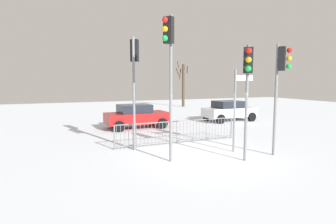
{
  "coord_description": "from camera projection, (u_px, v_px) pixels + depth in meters",
  "views": [
    {
      "loc": [
        -5.33,
        -9.43,
        2.95
      ],
      "look_at": [
        -0.22,
        3.22,
        1.41
      ],
      "focal_mm": 30.22,
      "sensor_mm": 36.0,
      "label": 1
    }
  ],
  "objects": [
    {
      "name": "direction_sign_post",
      "position": [
        236.0,
        106.0,
        11.52
      ],
      "size": [
        0.78,
        0.21,
        3.39
      ],
      "rotation": [
        0.0,
        0.0,
        -0.2
      ],
      "color": "slate",
      "rests_on": "ground"
    },
    {
      "name": "traffic_light_mid_right",
      "position": [
        248.0,
        77.0,
        9.93
      ],
      "size": [
        0.43,
        0.5,
        4.19
      ],
      "rotation": [
        0.0,
        0.0,
        2.55
      ],
      "color": "slate",
      "rests_on": "ground"
    },
    {
      "name": "traffic_light_rear_right",
      "position": [
        281.0,
        75.0,
        10.77
      ],
      "size": [
        0.45,
        0.48,
        4.31
      ],
      "rotation": [
        0.0,
        0.0,
        3.81
      ],
      "color": "slate",
      "rests_on": "ground"
    },
    {
      "name": "traffic_light_foreground_right",
      "position": [
        169.0,
        56.0,
        9.78
      ],
      "size": [
        0.48,
        0.45,
        5.2
      ],
      "rotation": [
        0.0,
        0.0,
        2.24
      ],
      "color": "slate",
      "rests_on": "ground"
    },
    {
      "name": "car_white_trailing",
      "position": [
        229.0,
        110.0,
        20.5
      ],
      "size": [
        3.88,
        2.09,
        1.47
      ],
      "rotation": [
        0.0,
        0.0,
        0.05
      ],
      "color": "silver",
      "rests_on": "ground"
    },
    {
      "name": "pedestrian_guard_railing",
      "position": [
        178.0,
        132.0,
        13.21
      ],
      "size": [
        6.11,
        0.3,
        1.07
      ],
      "rotation": [
        0.0,
        0.0,
        0.04
      ],
      "color": "slate",
      "rests_on": "ground"
    },
    {
      "name": "ground_plane",
      "position": [
        204.0,
        156.0,
        11.0
      ],
      "size": [
        60.0,
        60.0,
        0.0
      ],
      "primitive_type": "plane",
      "color": "silver"
    },
    {
      "name": "traffic_light_foreground_left",
      "position": [
        135.0,
        68.0,
        11.77
      ],
      "size": [
        0.43,
        0.5,
        4.72
      ],
      "rotation": [
        0.0,
        0.0,
        5.71
      ],
      "color": "slate",
      "rests_on": "ground"
    },
    {
      "name": "bare_tree_left",
      "position": [
        183.0,
        84.0,
        31.52
      ],
      "size": [
        1.43,
        1.4,
        5.08
      ],
      "color": "#473828",
      "rests_on": "ground"
    },
    {
      "name": "car_red_far",
      "position": [
        136.0,
        116.0,
        17.41
      ],
      "size": [
        3.89,
        2.11,
        1.47
      ],
      "rotation": [
        0.0,
        0.0,
        0.06
      ],
      "color": "maroon",
      "rests_on": "ground"
    }
  ]
}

